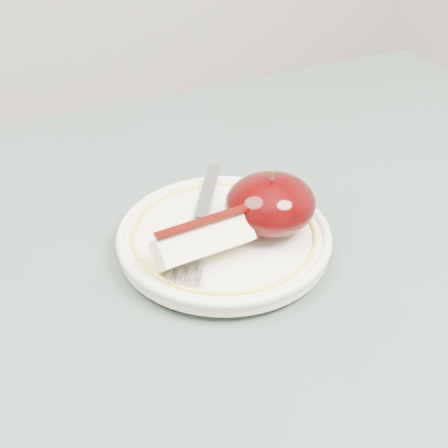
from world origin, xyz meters
name	(u,v)px	position (x,y,z in m)	size (l,w,h in m)	color
table	(308,397)	(0.00, 0.00, 0.66)	(0.90, 0.90, 0.75)	brown
plate	(224,237)	(-0.02, 0.12, 0.76)	(0.19, 0.19, 0.02)	#EEE0C7
apple_half	(271,204)	(0.02, 0.11, 0.79)	(0.08, 0.08, 0.06)	black
apple_wedge	(203,241)	(-0.05, 0.09, 0.79)	(0.08, 0.04, 0.04)	#F5ECB5
fork	(200,221)	(-0.04, 0.14, 0.77)	(0.12, 0.16, 0.00)	gray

